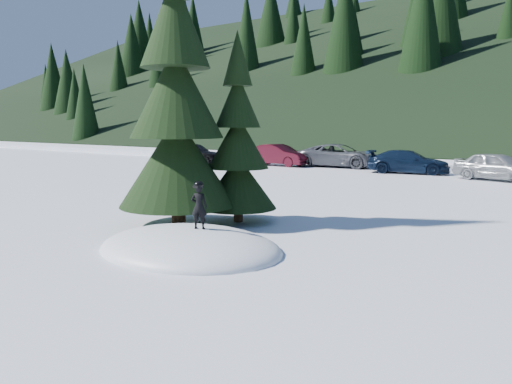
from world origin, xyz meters
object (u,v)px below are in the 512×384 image
Objects in this scene: spruce_tall at (176,104)px; car_3 at (408,162)px; child_skier at (199,207)px; car_4 at (498,166)px; car_1 at (279,155)px; spruce_short at (238,149)px; car_2 at (340,156)px; car_0 at (193,153)px.

spruce_tall reaches higher than car_3.
child_skier is 20.24m from car_3.
child_skier is 0.22× the size of car_3.
car_4 is (4.91, -0.97, 0.05)m from car_3.
car_1 is 8.95m from car_3.
spruce_tall is 18.24m from car_4.
spruce_tall is 3.71m from child_skier.
spruce_short is 19.57m from car_2.
spruce_short is 1.17× the size of car_3.
car_4 reaches higher than car_3.
car_0 is 1.09× the size of car_4.
car_1 is 0.96× the size of car_3.
car_0 reaches higher than car_1.
spruce_tall is 1.60× the size of spruce_short.
spruce_short reaches higher than car_0.
spruce_short is at bearing -90.89° from child_skier.
car_0 is 14.74m from car_3.
car_0 is at bearing 133.13° from spruce_tall.
car_3 is (14.50, 2.62, -0.11)m from car_0.
spruce_short is at bearing -178.83° from car_4.
car_0 reaches higher than car_2.
car_0 is 6.10m from car_1.
car_0 is at bearing 87.93° from car_3.
car_3 is at bearing 90.92° from spruce_tall.
car_3 is at bearing 94.36° from spruce_short.
child_skier is at bearing 175.24° from car_3.
car_2 is at bearing 109.18° from spruce_short.
car_1 is (-10.25, 16.93, -1.38)m from spruce_short.
spruce_tall is at bearing 168.61° from car_3.
car_2 is at bearing 105.27° from spruce_tall.
car_4 is at bearing -121.68° from child_skier.
spruce_tall is 1.88× the size of car_3.
car_1 is (-9.25, 18.33, -2.59)m from spruce_tall.
car_2 reaches higher than car_4.
car_0 is (-14.80, 15.80, -2.55)m from spruce_tall.
spruce_short reaches higher than car_3.
car_2 is at bearing -78.92° from car_0.
car_2 reaches higher than car_1.
car_0 is at bearing -70.45° from child_skier.
child_skier reaches higher than car_1.
car_3 is at bearing -91.99° from car_0.
spruce_tall is 1.95× the size of car_1.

